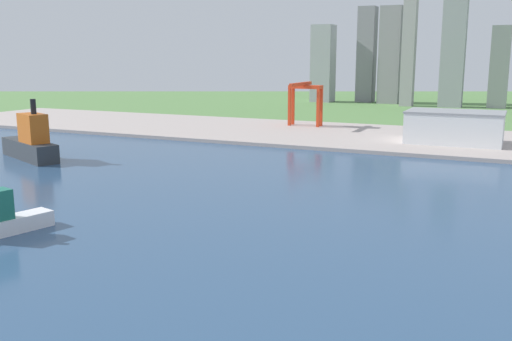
{
  "coord_description": "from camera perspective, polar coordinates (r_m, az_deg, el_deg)",
  "views": [
    {
      "loc": [
        74.57,
        75.22,
        58.94
      ],
      "look_at": [
        -5.16,
        247.5,
        21.23
      ],
      "focal_mm": 40.16,
      "sensor_mm": 36.0,
      "label": 1
    }
  ],
  "objects": [
    {
      "name": "warehouse_main",
      "position": [
        404.15,
        19.16,
        4.11
      ],
      "size": [
        61.78,
        38.61,
        21.35
      ],
      "color": "white",
      "rests_on": "industrial_pier"
    },
    {
      "name": "container_barge",
      "position": [
        358.11,
        -21.53,
        2.58
      ],
      "size": [
        55.88,
        33.52,
        35.61
      ],
      "color": "#2D3338",
      "rests_on": "water_bay"
    },
    {
      "name": "industrial_pier",
      "position": [
        425.36,
        14.53,
        3.08
      ],
      "size": [
        840.0,
        140.0,
        2.5
      ],
      "primitive_type": "cube",
      "color": "#AC9F99",
      "rests_on": "ground"
    },
    {
      "name": "port_crane_red",
      "position": [
        477.66,
        4.87,
        7.63
      ],
      "size": [
        27.41,
        45.15,
        36.36
      ],
      "color": "red",
      "rests_on": "industrial_pier"
    },
    {
      "name": "distant_skyline",
      "position": [
        750.84,
        19.46,
        10.67
      ],
      "size": [
        386.46,
        72.94,
        155.08
      ],
      "color": "#9A9BA4",
      "rests_on": "ground"
    },
    {
      "name": "ground_plane",
      "position": [
        244.05,
        6.3,
        -2.81
      ],
      "size": [
        2400.0,
        2400.0,
        0.0
      ],
      "primitive_type": "plane",
      "color": "#588447"
    },
    {
      "name": "water_bay",
      "position": [
        190.21,
        0.47,
        -6.79
      ],
      "size": [
        840.0,
        360.0,
        0.15
      ],
      "primitive_type": "cube",
      "color": "#2D4C70",
      "rests_on": "ground"
    }
  ]
}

